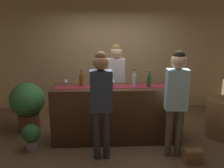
{
  "coord_description": "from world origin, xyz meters",
  "views": [
    {
      "loc": [
        -0.28,
        -4.05,
        2.12
      ],
      "look_at": [
        -0.09,
        0.0,
        1.1
      ],
      "focal_mm": 36.95,
      "sensor_mm": 36.0,
      "label": 1
    }
  ],
  "objects_px": {
    "customer_browsing": "(101,94)",
    "potted_plant_tall": "(28,103)",
    "potted_plant_small": "(31,135)",
    "wine_glass_mid_counter": "(66,81)",
    "wine_glass_far_end": "(98,82)",
    "wine_bottle_green": "(149,81)",
    "wine_glass_near_customer": "(113,80)",
    "wine_bottle_clear": "(134,80)",
    "handbag": "(193,156)",
    "wine_bottle_amber": "(81,80)",
    "round_side_table": "(224,118)",
    "bartender": "(116,77)",
    "customer_sipping": "(177,93)"
  },
  "relations": [
    {
      "from": "customer_browsing",
      "to": "potted_plant_tall",
      "type": "xyz_separation_m",
      "value": [
        -1.5,
        1.11,
        -0.51
      ]
    },
    {
      "from": "potted_plant_small",
      "to": "customer_browsing",
      "type": "bearing_deg",
      "value": -14.78
    },
    {
      "from": "wine_glass_mid_counter",
      "to": "wine_glass_far_end",
      "type": "height_order",
      "value": "same"
    },
    {
      "from": "customer_browsing",
      "to": "potted_plant_tall",
      "type": "distance_m",
      "value": 1.94
    },
    {
      "from": "wine_bottle_green",
      "to": "wine_glass_near_customer",
      "type": "height_order",
      "value": "wine_bottle_green"
    },
    {
      "from": "wine_bottle_clear",
      "to": "wine_bottle_green",
      "type": "distance_m",
      "value": 0.27
    },
    {
      "from": "potted_plant_tall",
      "to": "wine_glass_near_customer",
      "type": "bearing_deg",
      "value": -13.9
    },
    {
      "from": "wine_glass_mid_counter",
      "to": "handbag",
      "type": "xyz_separation_m",
      "value": [
        2.09,
        -0.93,
        -1.04
      ]
    },
    {
      "from": "wine_bottle_green",
      "to": "potted_plant_small",
      "type": "xyz_separation_m",
      "value": [
        -2.09,
        -0.26,
        -0.89
      ]
    },
    {
      "from": "wine_bottle_green",
      "to": "handbag",
      "type": "xyz_separation_m",
      "value": [
        0.58,
        -0.8,
        -1.05
      ]
    },
    {
      "from": "wine_bottle_clear",
      "to": "wine_bottle_amber",
      "type": "bearing_deg",
      "value": 178.14
    },
    {
      "from": "customer_browsing",
      "to": "wine_bottle_green",
      "type": "bearing_deg",
      "value": 30.88
    },
    {
      "from": "wine_glass_far_end",
      "to": "wine_bottle_amber",
      "type": "bearing_deg",
      "value": 151.51
    },
    {
      "from": "wine_bottle_amber",
      "to": "wine_bottle_clear",
      "type": "xyz_separation_m",
      "value": [
        0.97,
        -0.03,
        0.0
      ]
    },
    {
      "from": "customer_browsing",
      "to": "potted_plant_small",
      "type": "relative_size",
      "value": 3.79
    },
    {
      "from": "wine_bottle_green",
      "to": "handbag",
      "type": "distance_m",
      "value": 1.44
    },
    {
      "from": "handbag",
      "to": "wine_glass_near_customer",
      "type": "bearing_deg",
      "value": 143.66
    },
    {
      "from": "wine_glass_near_customer",
      "to": "wine_glass_mid_counter",
      "type": "relative_size",
      "value": 1.0
    },
    {
      "from": "wine_glass_mid_counter",
      "to": "round_side_table",
      "type": "relative_size",
      "value": 0.19
    },
    {
      "from": "wine_bottle_amber",
      "to": "bartender",
      "type": "relative_size",
      "value": 0.17
    },
    {
      "from": "bartender",
      "to": "potted_plant_tall",
      "type": "bearing_deg",
      "value": 3.95
    },
    {
      "from": "wine_glass_near_customer",
      "to": "round_side_table",
      "type": "height_order",
      "value": "wine_glass_near_customer"
    },
    {
      "from": "wine_bottle_clear",
      "to": "handbag",
      "type": "height_order",
      "value": "wine_bottle_clear"
    },
    {
      "from": "wine_bottle_green",
      "to": "customer_browsing",
      "type": "bearing_deg",
      "value": -146.17
    },
    {
      "from": "wine_bottle_green",
      "to": "handbag",
      "type": "height_order",
      "value": "wine_bottle_green"
    },
    {
      "from": "wine_glass_mid_counter",
      "to": "customer_browsing",
      "type": "xyz_separation_m",
      "value": [
        0.64,
        -0.71,
        -0.06
      ]
    },
    {
      "from": "round_side_table",
      "to": "potted_plant_small",
      "type": "bearing_deg",
      "value": -173.98
    },
    {
      "from": "wine_glass_mid_counter",
      "to": "potted_plant_small",
      "type": "xyz_separation_m",
      "value": [
        -0.58,
        -0.39,
        -0.89
      ]
    },
    {
      "from": "customer_sipping",
      "to": "round_side_table",
      "type": "xyz_separation_m",
      "value": [
        1.22,
        0.69,
        -0.73
      ]
    },
    {
      "from": "wine_bottle_green",
      "to": "round_side_table",
      "type": "distance_m",
      "value": 1.74
    },
    {
      "from": "customer_sipping",
      "to": "wine_glass_mid_counter",
      "type": "bearing_deg",
      "value": 163.95
    },
    {
      "from": "wine_glass_near_customer",
      "to": "wine_glass_mid_counter",
      "type": "height_order",
      "value": "same"
    },
    {
      "from": "wine_bottle_green",
      "to": "wine_glass_far_end",
      "type": "height_order",
      "value": "wine_bottle_green"
    },
    {
      "from": "wine_glass_near_customer",
      "to": "round_side_table",
      "type": "xyz_separation_m",
      "value": [
        2.18,
        0.02,
        -0.78
      ]
    },
    {
      "from": "wine_bottle_amber",
      "to": "wine_glass_far_end",
      "type": "xyz_separation_m",
      "value": [
        0.3,
        -0.16,
        -0.01
      ]
    },
    {
      "from": "customer_sipping",
      "to": "potted_plant_small",
      "type": "relative_size",
      "value": 3.81
    },
    {
      "from": "wine_bottle_clear",
      "to": "wine_glass_near_customer",
      "type": "distance_m",
      "value": 0.38
    },
    {
      "from": "wine_glass_mid_counter",
      "to": "potted_plant_small",
      "type": "bearing_deg",
      "value": -146.2
    },
    {
      "from": "bartender",
      "to": "handbag",
      "type": "distance_m",
      "value": 2.08
    },
    {
      "from": "wine_glass_mid_counter",
      "to": "wine_glass_far_end",
      "type": "xyz_separation_m",
      "value": [
        0.59,
        -0.17,
        0.0
      ]
    },
    {
      "from": "wine_glass_near_customer",
      "to": "customer_browsing",
      "type": "distance_m",
      "value": 0.72
    },
    {
      "from": "wine_bottle_clear",
      "to": "potted_plant_small",
      "type": "bearing_deg",
      "value": -169.23
    },
    {
      "from": "handbag",
      "to": "bartender",
      "type": "bearing_deg",
      "value": 128.39
    },
    {
      "from": "potted_plant_tall",
      "to": "wine_bottle_amber",
      "type": "bearing_deg",
      "value": -19.75
    },
    {
      "from": "wine_bottle_amber",
      "to": "wine_glass_mid_counter",
      "type": "distance_m",
      "value": 0.29
    },
    {
      "from": "bartender",
      "to": "potted_plant_tall",
      "type": "xyz_separation_m",
      "value": [
        -1.82,
        -0.1,
        -0.52
      ]
    },
    {
      "from": "wine_glass_mid_counter",
      "to": "customer_sipping",
      "type": "relative_size",
      "value": 0.08
    },
    {
      "from": "round_side_table",
      "to": "wine_bottle_amber",
      "type": "bearing_deg",
      "value": -179.93
    },
    {
      "from": "wine_bottle_clear",
      "to": "customer_sipping",
      "type": "height_order",
      "value": "customer_sipping"
    },
    {
      "from": "wine_glass_mid_counter",
      "to": "round_side_table",
      "type": "height_order",
      "value": "wine_glass_mid_counter"
    }
  ]
}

